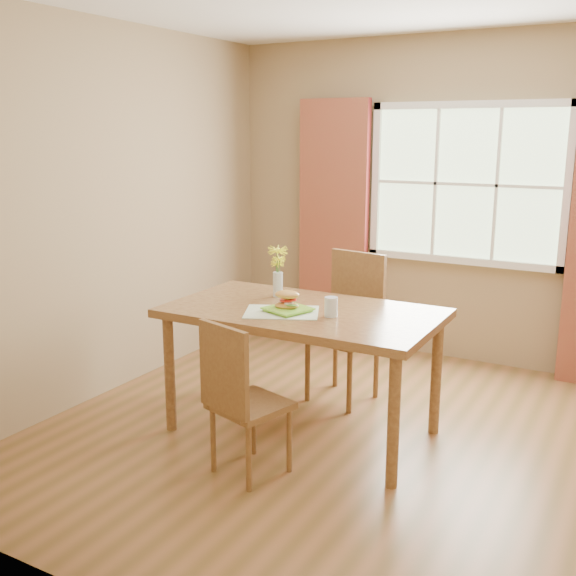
# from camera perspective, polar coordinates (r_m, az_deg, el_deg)

# --- Properties ---
(room) EXTENTS (4.24, 3.84, 2.74)m
(room) POSITION_cam_1_polar(r_m,az_deg,el_deg) (3.99, 7.81, 4.72)
(room) COLOR brown
(room) RESTS_ON ground
(window) EXTENTS (1.62, 0.06, 1.32)m
(window) POSITION_cam_1_polar(r_m,az_deg,el_deg) (5.75, 14.84, 8.48)
(window) COLOR #A9C494
(window) RESTS_ON room
(curtain_left) EXTENTS (0.65, 0.08, 2.20)m
(curtain_left) POSITION_cam_1_polar(r_m,az_deg,el_deg) (6.10, 3.86, 5.36)
(curtain_left) COLOR maroon
(curtain_left) RESTS_ON room
(dining_table) EXTENTS (1.71, 0.97, 0.83)m
(dining_table) POSITION_cam_1_polar(r_m,az_deg,el_deg) (4.28, 1.23, -2.90)
(dining_table) COLOR olive
(dining_table) RESTS_ON room
(chair_near) EXTENTS (0.47, 0.47, 0.92)m
(chair_near) POSITION_cam_1_polar(r_m,az_deg,el_deg) (3.80, -4.10, -8.89)
(chair_near) COLOR brown
(chair_near) RESTS_ON room
(chair_far) EXTENTS (0.51, 0.51, 1.07)m
(chair_far) POSITION_cam_1_polar(r_m,az_deg,el_deg) (4.93, 5.27, -2.65)
(chair_far) COLOR brown
(chair_far) RESTS_ON room
(placemat) EXTENTS (0.55, 0.49, 0.01)m
(placemat) POSITION_cam_1_polar(r_m,az_deg,el_deg) (4.17, -0.53, -2.06)
(placemat) COLOR beige
(placemat) RESTS_ON dining_table
(plate) EXTENTS (0.31, 0.31, 0.01)m
(plate) POSITION_cam_1_polar(r_m,az_deg,el_deg) (4.18, -0.02, -1.90)
(plate) COLOR #80D234
(plate) RESTS_ON placemat
(croissant_sandwich) EXTENTS (0.18, 0.14, 0.12)m
(croissant_sandwich) POSITION_cam_1_polar(r_m,az_deg,el_deg) (4.17, -0.08, -1.01)
(croissant_sandwich) COLOR #EABF4F
(croissant_sandwich) RESTS_ON plate
(water_glass) EXTENTS (0.08, 0.08, 0.12)m
(water_glass) POSITION_cam_1_polar(r_m,az_deg,el_deg) (4.08, 3.67, -1.64)
(water_glass) COLOR silver
(water_glass) RESTS_ON dining_table
(flower_vase) EXTENTS (0.14, 0.14, 0.34)m
(flower_vase) POSITION_cam_1_polar(r_m,az_deg,el_deg) (4.53, -0.87, 1.83)
(flower_vase) COLOR silver
(flower_vase) RESTS_ON dining_table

